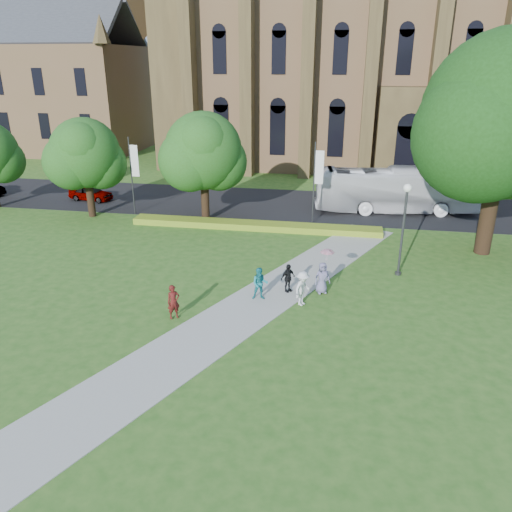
% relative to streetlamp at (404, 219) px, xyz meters
% --- Properties ---
extents(ground, '(160.00, 160.00, 0.00)m').
position_rel_streetlamp_xyz_m(ground, '(-7.50, -6.50, -3.30)').
color(ground, '#2B5A1B').
rests_on(ground, ground).
extents(road, '(160.00, 10.00, 0.02)m').
position_rel_streetlamp_xyz_m(road, '(-7.50, 13.50, -3.29)').
color(road, black).
rests_on(road, ground).
extents(footpath, '(15.58, 28.54, 0.04)m').
position_rel_streetlamp_xyz_m(footpath, '(-7.50, -5.50, -3.28)').
color(footpath, '#B2B2A8').
rests_on(footpath, ground).
extents(flower_hedge, '(18.00, 1.40, 0.45)m').
position_rel_streetlamp_xyz_m(flower_hedge, '(-9.50, 6.70, -3.07)').
color(flower_hedge, '#AEBC25').
rests_on(flower_hedge, ground).
extents(cathedral, '(52.60, 18.25, 28.00)m').
position_rel_streetlamp_xyz_m(cathedral, '(2.50, 33.23, 9.69)').
color(cathedral, brown).
rests_on(cathedral, ground).
extents(building_west, '(22.00, 14.00, 18.30)m').
position_rel_streetlamp_xyz_m(building_west, '(-41.50, 35.50, 5.91)').
color(building_west, brown).
rests_on(building_west, ground).
extents(streetlamp, '(0.44, 0.44, 5.24)m').
position_rel_streetlamp_xyz_m(streetlamp, '(0.00, 0.00, 0.00)').
color(streetlamp, '#38383D').
rests_on(streetlamp, ground).
extents(large_tree, '(9.60, 9.60, 13.20)m').
position_rel_streetlamp_xyz_m(large_tree, '(5.50, 4.50, 5.07)').
color(large_tree, '#332114').
rests_on(large_tree, ground).
extents(street_tree_0, '(5.20, 5.20, 7.50)m').
position_rel_streetlamp_xyz_m(street_tree_0, '(-22.50, 7.50, 1.58)').
color(street_tree_0, '#332114').
rests_on(street_tree_0, ground).
extents(street_tree_1, '(5.60, 5.60, 8.05)m').
position_rel_streetlamp_xyz_m(street_tree_1, '(-13.50, 8.00, 1.93)').
color(street_tree_1, '#332114').
rests_on(street_tree_1, ground).
extents(banner_pole_0, '(0.70, 0.10, 6.00)m').
position_rel_streetlamp_xyz_m(banner_pole_0, '(-5.39, 8.70, 0.09)').
color(banner_pole_0, '#38383D').
rests_on(banner_pole_0, ground).
extents(banner_pole_1, '(0.70, 0.10, 6.00)m').
position_rel_streetlamp_xyz_m(banner_pole_1, '(-19.39, 8.70, 0.09)').
color(banner_pole_1, '#38383D').
rests_on(banner_pole_1, ground).
extents(tour_coach, '(12.85, 4.40, 3.51)m').
position_rel_streetlamp_xyz_m(tour_coach, '(0.70, 12.88, -1.52)').
color(tour_coach, white).
rests_on(tour_coach, road).
extents(car_0, '(4.01, 2.09, 1.30)m').
position_rel_streetlamp_xyz_m(car_0, '(-24.81, 11.81, -2.62)').
color(car_0, gray).
rests_on(car_0, road).
extents(pedestrian_0, '(0.72, 0.68, 1.65)m').
position_rel_streetlamp_xyz_m(pedestrian_0, '(-10.81, -7.18, -2.43)').
color(pedestrian_0, '#4F1412').
rests_on(pedestrian_0, footpath).
extents(pedestrian_1, '(0.92, 0.78, 1.69)m').
position_rel_streetlamp_xyz_m(pedestrian_1, '(-7.18, -4.50, -2.41)').
color(pedestrian_1, '#1A7B83').
rests_on(pedestrian_1, footpath).
extents(pedestrian_2, '(1.11, 1.32, 1.77)m').
position_rel_streetlamp_xyz_m(pedestrian_2, '(-5.01, -4.78, -2.37)').
color(pedestrian_2, silver).
rests_on(pedestrian_2, footpath).
extents(pedestrian_3, '(0.89, 0.90, 1.53)m').
position_rel_streetlamp_xyz_m(pedestrian_3, '(-5.90, -3.38, -2.49)').
color(pedestrian_3, black).
rests_on(pedestrian_3, footpath).
extents(pedestrian_4, '(0.96, 0.81, 1.68)m').
position_rel_streetlamp_xyz_m(pedestrian_4, '(-4.13, -3.23, -2.42)').
color(pedestrian_4, slate).
rests_on(pedestrian_4, footpath).
extents(parasol, '(0.91, 0.91, 0.62)m').
position_rel_streetlamp_xyz_m(parasol, '(-3.95, -3.13, -1.26)').
color(parasol, '#D09893').
rests_on(parasol, pedestrian_4).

